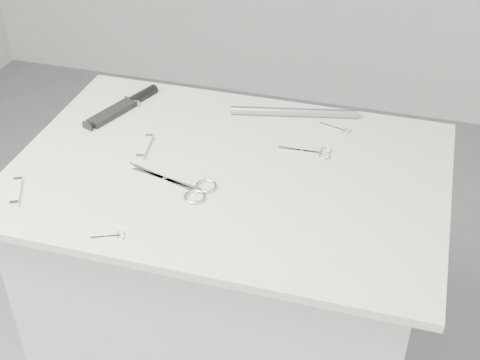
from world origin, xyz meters
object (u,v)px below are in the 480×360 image
(plinth, at_px, (230,310))
(large_shears, at_px, (187,187))
(embroidery_scissors_a, at_px, (315,152))
(pocket_knife_a, at_px, (145,147))
(tiny_scissors, at_px, (113,236))
(pocket_knife_b, at_px, (16,192))
(sheathed_knife, at_px, (126,104))
(metal_rail, at_px, (294,112))
(embroidery_scissors_b, at_px, (340,129))

(plinth, distance_m, large_shears, 0.49)
(large_shears, height_order, embroidery_scissors_a, large_shears)
(large_shears, xyz_separation_m, pocket_knife_a, (-0.15, 0.12, 0.00))
(tiny_scissors, relative_size, pocket_knife_b, 0.69)
(sheathed_knife, relative_size, pocket_knife_a, 2.25)
(sheathed_knife, relative_size, metal_rail, 0.71)
(large_shears, distance_m, pocket_knife_b, 0.38)
(plinth, relative_size, pocket_knife_b, 9.12)
(sheathed_knife, xyz_separation_m, metal_rail, (0.44, 0.08, 0.00))
(tiny_scissors, distance_m, pocket_knife_a, 0.33)
(plinth, distance_m, sheathed_knife, 0.62)
(plinth, height_order, pocket_knife_a, pocket_knife_a)
(tiny_scissors, bearing_deg, pocket_knife_a, 76.88)
(sheathed_knife, height_order, pocket_knife_b, sheathed_knife)
(large_shears, xyz_separation_m, embroidery_scissors_a, (0.25, 0.22, -0.00))
(metal_rail, bearing_deg, plinth, -108.42)
(embroidery_scissors_b, bearing_deg, tiny_scissors, -108.05)
(embroidery_scissors_b, bearing_deg, pocket_knife_a, -136.63)
(pocket_knife_b, bearing_deg, plinth, -88.12)
(pocket_knife_a, bearing_deg, metal_rail, -59.54)
(plinth, xyz_separation_m, sheathed_knife, (-0.34, 0.20, 0.48))
(embroidery_scissors_b, bearing_deg, pocket_knife_b, -127.11)
(large_shears, bearing_deg, pocket_knife_b, -145.78)
(embroidery_scissors_a, bearing_deg, metal_rail, 117.48)
(plinth, xyz_separation_m, pocket_knife_a, (-0.22, 0.03, 0.48))
(plinth, relative_size, pocket_knife_a, 8.66)
(plinth, xyz_separation_m, embroidery_scissors_b, (0.22, 0.24, 0.47))
(plinth, distance_m, embroidery_scissors_a, 0.52)
(embroidery_scissors_a, height_order, metal_rail, metal_rail)
(plinth, relative_size, embroidery_scissors_b, 10.35)
(tiny_scissors, height_order, sheathed_knife, sheathed_knife)
(embroidery_scissors_a, distance_m, tiny_scissors, 0.53)
(sheathed_knife, bearing_deg, embroidery_scissors_a, -77.99)
(embroidery_scissors_a, height_order, sheathed_knife, sheathed_knife)
(embroidery_scissors_a, distance_m, embroidery_scissors_b, 0.13)
(sheathed_knife, bearing_deg, plinth, -99.84)
(large_shears, distance_m, metal_rail, 0.41)
(plinth, bearing_deg, pocket_knife_b, -152.39)
(plinth, height_order, pocket_knife_b, pocket_knife_b)
(embroidery_scissors_a, distance_m, metal_rail, 0.18)
(embroidery_scissors_a, distance_m, pocket_knife_b, 0.69)
(pocket_knife_b, xyz_separation_m, metal_rail, (0.51, 0.50, 0.00))
(embroidery_scissors_b, height_order, metal_rail, metal_rail)
(large_shears, bearing_deg, tiny_scissors, -99.64)
(plinth, height_order, large_shears, large_shears)
(embroidery_scissors_b, relative_size, tiny_scissors, 1.28)
(embroidery_scissors_b, distance_m, pocket_knife_a, 0.49)
(pocket_knife_a, distance_m, pocket_knife_b, 0.32)
(metal_rail, bearing_deg, pocket_knife_a, -141.01)
(pocket_knife_b, bearing_deg, pocket_knife_a, -65.00)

